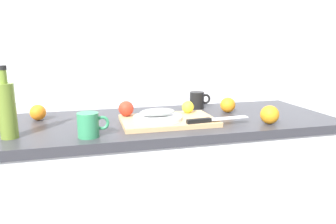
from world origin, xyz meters
The scene contains 14 objects.
back_wall centered at (0.00, 0.33, 1.25)m, with size 3.20×0.05×2.50m, color white.
kitchen_counter centered at (0.00, 0.00, 0.45)m, with size 2.00×0.60×0.90m.
cutting_board centered at (0.19, -0.07, 0.91)m, with size 0.42×0.27×0.02m, color tan.
white_plate centered at (0.14, -0.08, 0.93)m, with size 0.22×0.22×0.01m, color white.
fish_fillet centered at (0.14, -0.08, 0.95)m, with size 0.16×0.07×0.04m, color #999E99.
chef_knife centered at (0.35, -0.18, 0.93)m, with size 0.29×0.06×0.02m.
lemon_0 centered at (0.31, 0.01, 0.95)m, with size 0.06×0.06×0.06m, color yellow.
tomato_0 centered at (0.01, 0.02, 0.96)m, with size 0.07×0.07×0.07m, color red.
olive_oil_bottle centered at (-0.45, -0.14, 1.01)m, with size 0.06×0.06×0.27m.
coffee_mug_0 centered at (-0.16, -0.21, 0.95)m, with size 0.12×0.08×0.09m.
coffee_mug_1 centered at (0.42, 0.20, 0.95)m, with size 0.12×0.08×0.09m.
orange_0 centered at (-0.39, 0.13, 0.94)m, with size 0.07×0.07×0.07m, color orange.
orange_1 centered at (0.62, -0.20, 0.94)m, with size 0.08×0.08×0.08m, color orange.
orange_2 centered at (0.54, 0.06, 0.94)m, with size 0.08×0.08×0.08m, color orange.
Camera 1 is at (-0.16, -1.40, 1.26)m, focal length 33.49 mm.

